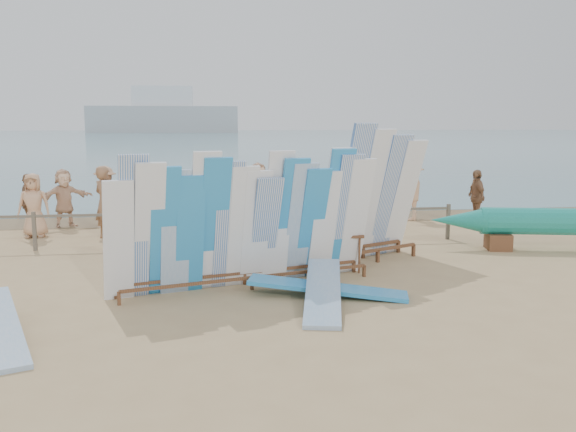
{
  "coord_description": "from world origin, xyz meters",
  "views": [
    {
      "loc": [
        -0.1,
        -11.49,
        2.91
      ],
      "look_at": [
        1.65,
        1.13,
        0.97
      ],
      "focal_mm": 38.0,
      "sensor_mm": 36.0,
      "label": 1
    }
  ],
  "objects": [
    {
      "name": "beachgoer_5",
      "position": [
        1.55,
        6.87,
        0.87
      ],
      "size": [
        1.69,
        1.11,
        1.74
      ],
      "primitive_type": "imported",
      "rotation": [
        0.0,
        0.0,
        0.4
      ],
      "color": "beige",
      "rests_on": "ground"
    },
    {
      "name": "ocean",
      "position": [
        0.0,
        128.0,
        0.0
      ],
      "size": [
        320.0,
        240.0,
        0.02
      ],
      "primitive_type": "cube",
      "color": "slate",
      "rests_on": "ground"
    },
    {
      "name": "beach_chair_right",
      "position": [
        1.96,
        3.93,
        0.26
      ],
      "size": [
        0.78,
        0.78,
        0.89
      ],
      "rotation": [
        0.0,
        0.0,
        0.51
      ],
      "color": "#B42213",
      "rests_on": "ground"
    },
    {
      "name": "beachgoer_8",
      "position": [
        2.75,
        4.53,
        0.87
      ],
      "size": [
        0.63,
        0.93,
        1.74
      ],
      "primitive_type": "imported",
      "rotation": [
        0.0,
        0.0,
        5.0
      ],
      "color": "beige",
      "rests_on": "ground"
    },
    {
      "name": "beachgoer_2",
      "position": [
        -1.47,
        4.31,
        0.91
      ],
      "size": [
        0.96,
        0.88,
        1.83
      ],
      "primitive_type": "imported",
      "rotation": [
        0.0,
        0.0,
        3.81
      ],
      "color": "beige",
      "rests_on": "ground"
    },
    {
      "name": "ground",
      "position": [
        0.0,
        0.0,
        0.0
      ],
      "size": [
        160.0,
        160.0,
        0.0
      ],
      "primitive_type": "plane",
      "color": "tan",
      "rests_on": "ground"
    },
    {
      "name": "stroller",
      "position": [
        3.14,
        3.6,
        0.48
      ],
      "size": [
        0.88,
        1.03,
        1.19
      ],
      "rotation": [
        0.0,
        0.0,
        0.38
      ],
      "color": "#B42213",
      "rests_on": "ground"
    },
    {
      "name": "flat_board_d",
      "position": [
        1.95,
        -1.64,
        0.0
      ],
      "size": [
        2.75,
        1.26,
        0.29
      ],
      "primitive_type": "cube",
      "rotation": [
        0.08,
        0.0,
        1.3
      ],
      "color": "#298ACF",
      "rests_on": "ground"
    },
    {
      "name": "beachgoer_6",
      "position": [
        0.44,
        4.97,
        0.83
      ],
      "size": [
        0.77,
        0.89,
        1.66
      ],
      "primitive_type": "imported",
      "rotation": [
        0.0,
        0.0,
        5.29
      ],
      "color": "tan",
      "rests_on": "ground"
    },
    {
      "name": "beachgoer_3",
      "position": [
        -2.92,
        6.48,
        0.85
      ],
      "size": [
        0.47,
        1.11,
        1.71
      ],
      "primitive_type": "imported",
      "rotation": [
        0.0,
        0.0,
        4.73
      ],
      "color": "tan",
      "rests_on": "ground"
    },
    {
      "name": "main_surfboard_rack",
      "position": [
        0.66,
        -0.87,
        1.11
      ],
      "size": [
        4.9,
        1.9,
        2.46
      ],
      "rotation": [
        0.0,
        0.0,
        0.28
      ],
      "color": "brown",
      "rests_on": "ground"
    },
    {
      "name": "fence",
      "position": [
        0.0,
        3.0,
        0.63
      ],
      "size": [
        12.08,
        0.08,
        0.9
      ],
      "color": "#655B4C",
      "rests_on": "ground"
    },
    {
      "name": "beachgoer_10",
      "position": [
        7.71,
        5.11,
        0.8
      ],
      "size": [
        0.41,
        0.94,
        1.6
      ],
      "primitive_type": "imported",
      "rotation": [
        0.0,
        0.0,
        4.7
      ],
      "color": "#8C6042",
      "rests_on": "ground"
    },
    {
      "name": "beachgoer_0",
      "position": [
        -4.45,
        4.75,
        0.83
      ],
      "size": [
        0.81,
        0.39,
        1.66
      ],
      "primitive_type": "imported",
      "rotation": [
        0.0,
        0.0,
        0.01
      ],
      "color": "tan",
      "rests_on": "ground"
    },
    {
      "name": "distant_ship",
      "position": [
        -12.0,
        180.0,
        5.31
      ],
      "size": [
        45.0,
        8.0,
        14.0
      ],
      "color": "#999EA3",
      "rests_on": "ocean"
    },
    {
      "name": "flat_board_b",
      "position": [
        1.79,
        -2.03,
        0.0
      ],
      "size": [
        1.1,
        2.74,
        0.44
      ],
      "primitive_type": "cube",
      "rotation": [
        0.14,
        0.0,
        -0.21
      ],
      "color": "#7FA4CB",
      "rests_on": "ground"
    },
    {
      "name": "wet_sand_strip",
      "position": [
        0.0,
        7.2,
        0.0
      ],
      "size": [
        40.0,
        2.6,
        0.01
      ],
      "primitive_type": "cube",
      "color": "brown",
      "rests_on": "ground"
    },
    {
      "name": "beachgoer_9",
      "position": [
        4.36,
        6.29,
        0.95
      ],
      "size": [
        1.32,
        0.83,
        1.89
      ],
      "primitive_type": "imported",
      "rotation": [
        0.0,
        0.0,
        2.85
      ],
      "color": "tan",
      "rests_on": "ground"
    },
    {
      "name": "beachgoer_extra_0",
      "position": [
        6.13,
        6.09,
        0.89
      ],
      "size": [
        0.93,
        1.25,
        1.78
      ],
      "primitive_type": "imported",
      "rotation": [
        0.0,
        0.0,
        4.27
      ],
      "color": "tan",
      "rests_on": "ground"
    },
    {
      "name": "vendor_table",
      "position": [
        2.54,
        0.15,
        0.41
      ],
      "size": [
        1.0,
        0.76,
        1.23
      ],
      "rotation": [
        0.0,
        0.0,
        -0.12
      ],
      "color": "brown",
      "rests_on": "ground"
    },
    {
      "name": "beachgoer_7",
      "position": [
        4.21,
        5.09,
        0.8
      ],
      "size": [
        0.37,
        0.61,
        1.6
      ],
      "primitive_type": "imported",
      "rotation": [
        0.0,
        0.0,
        4.63
      ],
      "color": "#8C6042",
      "rests_on": "ground"
    },
    {
      "name": "beachgoer_11",
      "position": [
        -4.02,
        6.28,
        0.82
      ],
      "size": [
        1.56,
        1.21,
        1.65
      ],
      "primitive_type": "imported",
      "rotation": [
        0.0,
        0.0,
        0.54
      ],
      "color": "beige",
      "rests_on": "ground"
    },
    {
      "name": "side_surfboard_rack",
      "position": [
        3.41,
        0.94,
        1.32
      ],
      "size": [
        2.59,
        1.79,
        2.93
      ],
      "rotation": [
        0.0,
        0.0,
        0.46
      ],
      "color": "brown",
      "rests_on": "ground"
    },
    {
      "name": "beach_chair_left",
      "position": [
        -0.61,
        3.54,
        0.26
      ],
      "size": [
        0.59,
        0.61,
        0.89
      ],
      "rotation": [
        0.0,
        0.0,
        0.05
      ],
      "color": "#B42213",
      "rests_on": "ground"
    },
    {
      "name": "beachgoer_extra_1",
      "position": [
        -4.82,
        5.67,
        0.78
      ],
      "size": [
        0.57,
        0.98,
        1.57
      ],
      "primitive_type": "imported",
      "rotation": [
        0.0,
        0.0,
        1.77
      ],
      "color": "#8C6042",
      "rests_on": "ground"
    },
    {
      "name": "beachgoer_1",
      "position": [
        -2.6,
        4.27,
        0.93
      ],
      "size": [
        0.72,
        0.76,
        1.86
      ],
      "primitive_type": "imported",
      "rotation": [
        0.0,
        0.0,
        2.28
      ],
      "color": "#8C6042",
      "rests_on": "ground"
    }
  ]
}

